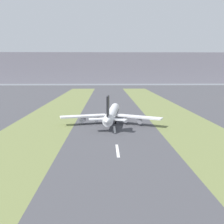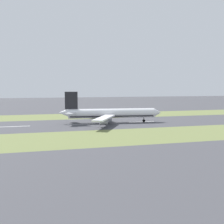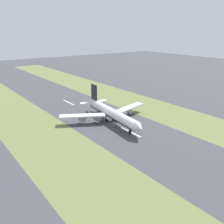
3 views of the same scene
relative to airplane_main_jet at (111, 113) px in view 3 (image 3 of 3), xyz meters
The scene contains 7 objects.
ground_plane 7.28m from the airplane_main_jet, 72.46° to the left, with size 800.00×800.00×0.00m, color #424247.
grass_median_west 44.35m from the airplane_main_jet, behind, with size 40.00×600.00×0.01m, color olive.
grass_median_east 46.79m from the airplane_main_jet, ahead, with size 40.00×600.00×0.01m, color olive.
centreline_dash_near 58.43m from the airplane_main_jet, 88.78° to the right, with size 1.20×18.00×0.01m, color silver.
centreline_dash_mid 19.12m from the airplane_main_jet, 86.10° to the right, with size 1.20×18.00×0.01m, color silver.
centreline_dash_far 22.74m from the airplane_main_jet, 86.78° to the left, with size 1.20×18.00×0.01m, color silver.
airplane_main_jet is the anchor object (origin of this frame).
Camera 3 is at (92.67, 127.55, 58.31)m, focal length 42.00 mm.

